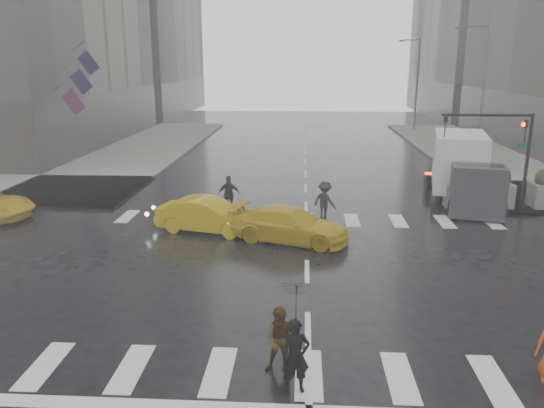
# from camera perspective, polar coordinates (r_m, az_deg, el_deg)

# --- Properties ---
(ground) EXTENTS (120.00, 120.00, 0.00)m
(ground) POSITION_cam_1_polar(r_m,az_deg,el_deg) (17.69, 3.78, -7.22)
(ground) COLOR black
(ground) RESTS_ON ground
(sidewalk_nw) EXTENTS (35.00, 35.00, 0.15)m
(sidewalk_nw) POSITION_cam_1_polar(r_m,az_deg,el_deg) (39.54, -26.00, 3.85)
(sidewalk_nw) COLOR slate
(sidewalk_nw) RESTS_ON ground
(road_markings) EXTENTS (18.00, 48.00, 0.01)m
(road_markings) POSITION_cam_1_polar(r_m,az_deg,el_deg) (17.68, 3.79, -7.20)
(road_markings) COLOR silver
(road_markings) RESTS_ON ground
(traffic_signal_pole) EXTENTS (4.45, 0.42, 4.50)m
(traffic_signal_pole) POSITION_cam_1_polar(r_m,az_deg,el_deg) (26.30, 23.95, 6.14)
(traffic_signal_pole) COLOR black
(traffic_signal_pole) RESTS_ON ground
(street_lamp_near) EXTENTS (2.15, 0.22, 9.00)m
(street_lamp_near) POSITION_cam_1_polar(r_m,az_deg,el_deg) (36.16, 21.59, 11.22)
(street_lamp_near) COLOR #59595B
(street_lamp_near) RESTS_ON ground
(street_lamp_far) EXTENTS (2.15, 0.22, 9.00)m
(street_lamp_far) POSITION_cam_1_polar(r_m,az_deg,el_deg) (55.52, 15.21, 12.68)
(street_lamp_far) COLOR #59595B
(street_lamp_far) RESTS_ON ground
(planter_west) EXTENTS (1.10, 1.10, 1.80)m
(planter_west) POSITION_cam_1_polar(r_m,az_deg,el_deg) (26.24, 19.19, 1.61)
(planter_west) COLOR slate
(planter_west) RESTS_ON ground
(planter_mid) EXTENTS (1.10, 1.10, 1.80)m
(planter_mid) POSITION_cam_1_polar(r_m,az_deg,el_deg) (26.86, 23.30, 1.51)
(planter_mid) COLOR slate
(planter_mid) RESTS_ON ground
(planter_east) EXTENTS (1.10, 1.10, 1.80)m
(planter_east) POSITION_cam_1_polar(r_m,az_deg,el_deg) (27.61, 27.20, 1.40)
(planter_east) COLOR slate
(planter_east) RESTS_ON ground
(flag_cluster) EXTENTS (2.87, 3.06, 4.69)m
(flag_cluster) POSITION_cam_1_polar(r_m,az_deg,el_deg) (37.93, -20.27, 12.52)
(flag_cluster) COLOR #59595B
(flag_cluster) RESTS_ON ground
(pedestrian_black) EXTENTS (1.16, 1.17, 2.43)m
(pedestrian_black) POSITION_cam_1_polar(r_m,az_deg,el_deg) (10.97, 2.62, -12.44)
(pedestrian_black) COLOR black
(pedestrian_black) RESTS_ON ground
(pedestrian_brown) EXTENTS (0.77, 0.62, 1.53)m
(pedestrian_brown) POSITION_cam_1_polar(r_m,az_deg,el_deg) (12.03, 1.01, -14.43)
(pedestrian_brown) COLOR #3F2B16
(pedestrian_brown) RESTS_ON ground
(pedestrian_far_a) EXTENTS (1.08, 0.72, 1.74)m
(pedestrian_far_a) POSITION_cam_1_polar(r_m,az_deg,el_deg) (24.13, -4.63, 1.01)
(pedestrian_far_a) COLOR black
(pedestrian_far_a) RESTS_ON ground
(pedestrian_far_b) EXTENTS (1.26, 1.17, 1.72)m
(pedestrian_far_b) POSITION_cam_1_polar(r_m,az_deg,el_deg) (23.10, 5.70, 0.33)
(pedestrian_far_b) COLOR black
(pedestrian_far_b) RESTS_ON ground
(taxi_mid) EXTENTS (4.43, 2.45, 1.38)m
(taxi_mid) POSITION_cam_1_polar(r_m,az_deg,el_deg) (21.61, -6.89, -1.20)
(taxi_mid) COLOR gold
(taxi_mid) RESTS_ON ground
(taxi_rear) EXTENTS (4.38, 2.93, 1.32)m
(taxi_rear) POSITION_cam_1_polar(r_m,az_deg,el_deg) (20.32, 1.95, -2.24)
(taxi_rear) COLOR gold
(taxi_rear) RESTS_ON ground
(box_truck) EXTENTS (2.35, 6.27, 3.33)m
(box_truck) POSITION_cam_1_polar(r_m,az_deg,el_deg) (26.98, 19.90, 3.62)
(box_truck) COLOR silver
(box_truck) RESTS_ON ground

